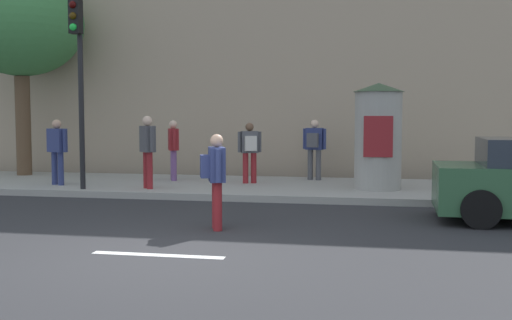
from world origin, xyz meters
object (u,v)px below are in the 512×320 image
Objects in this scene: pedestrian_in_light_jacket at (173,145)px; traffic_light at (78,63)px; poster_column at (378,135)px; pedestrian_with_backpack at (314,144)px; pedestrian_with_bag at (215,173)px; street_tree at (20,24)px; pedestrian_in_dark_shirt at (250,148)px; pedestrian_in_red_top at (148,146)px; pedestrian_near_pole at (57,146)px.

traffic_light is at bearing -122.00° from pedestrian_in_light_jacket.
pedestrian_with_backpack is (-1.60, 1.65, -0.30)m from poster_column.
pedestrian_with_backpack is at bearing 81.44° from pedestrian_with_bag.
poster_column reaches higher than pedestrian_with_bag.
pedestrian_in_dark_shirt is at bearing -7.37° from street_tree.
pedestrian_in_red_top is 2.56m from pedestrian_in_dark_shirt.
pedestrian_in_light_jacket is 1.04× the size of pedestrian_in_dark_shirt.
street_tree is 5.64m from pedestrian_in_light_jacket.
street_tree is 10.04m from pedestrian_with_bag.
pedestrian_in_red_top reaches higher than pedestrian_in_light_jacket.
traffic_light is at bearing 140.37° from pedestrian_with_bag.
pedestrian_with_bag is 0.98× the size of pedestrian_with_backpack.
poster_column is at bearing -45.82° from pedestrian_with_backpack.
poster_column is 1.57× the size of pedestrian_with_bag.
pedestrian_with_backpack is (3.55, 0.75, 0.02)m from pedestrian_in_light_jacket.
pedestrian_with_backpack is 0.94× the size of pedestrian_in_red_top.
traffic_light reaches higher than pedestrian_in_red_top.
pedestrian_in_light_jacket is 1.81m from pedestrian_in_red_top.
poster_column is at bearing 11.92° from traffic_light.
traffic_light is 2.74× the size of pedestrian_in_light_jacket.
pedestrian_in_light_jacket reaches higher than pedestrian_with_bag.
pedestrian_with_bag is 0.97× the size of pedestrian_near_pole.
traffic_light is at bearing -148.58° from pedestrian_with_backpack.
pedestrian_in_red_top is (-3.55, -2.57, 0.04)m from pedestrian_with_backpack.
poster_column is at bearing 10.05° from pedestrian_in_red_top.
street_tree is 3.64× the size of pedestrian_with_backpack.
traffic_light reaches higher than pedestrian_in_dark_shirt.
pedestrian_in_red_top is at bearing -144.17° from pedestrian_with_backpack.
poster_column is at bearing 61.48° from pedestrian_with_bag.
street_tree reaches higher than pedestrian_with_bag.
traffic_light reaches higher than pedestrian_with_backpack.
pedestrian_in_dark_shirt is at bearing 95.63° from pedestrian_with_bag.
poster_column is 1.54× the size of pedestrian_with_backpack.
pedestrian_in_light_jacket reaches higher than pedestrian_in_dark_shirt.
traffic_light is 4.43m from street_tree.
pedestrian_in_light_jacket is at bearing 32.70° from pedestrian_near_pole.
pedestrian_in_dark_shirt is (-3.09, 0.58, -0.34)m from poster_column.
pedestrian_near_pole is at bearing 173.52° from pedestrian_in_red_top.
pedestrian_in_red_top is at bearing -27.32° from street_tree.
pedestrian_near_pole is at bearing -164.65° from pedestrian_in_dark_shirt.
street_tree is 3.60× the size of pedestrian_near_pole.
traffic_light is 2.54× the size of pedestrian_in_red_top.
pedestrian_in_light_jacket is at bearing 89.88° from pedestrian_in_red_top.
poster_column is 3.16m from pedestrian_in_dark_shirt.
pedestrian_in_light_jacket is 2.09m from pedestrian_in_dark_shirt.
pedestrian_in_red_top is 1.06× the size of pedestrian_near_pole.
traffic_light is at bearing -42.10° from street_tree.
street_tree is at bearing 136.09° from pedestrian_near_pole.
pedestrian_with_bag is 0.99× the size of pedestrian_in_light_jacket.
street_tree is at bearing 172.63° from pedestrian_in_dark_shirt.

